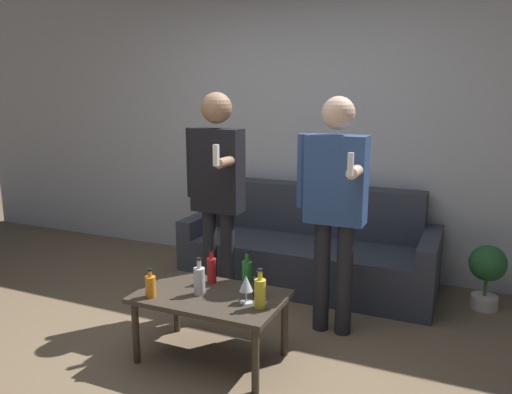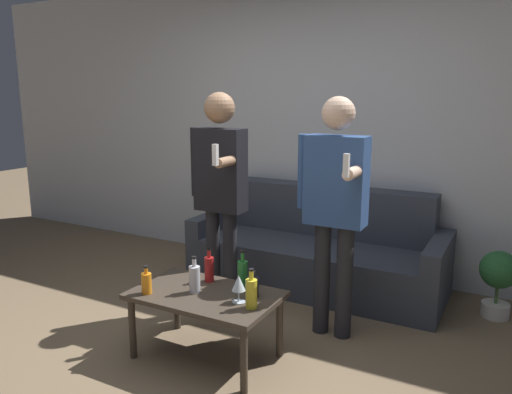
# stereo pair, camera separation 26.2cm
# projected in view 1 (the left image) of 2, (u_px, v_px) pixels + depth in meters

# --- Properties ---
(ground_plane) EXTENTS (16.00, 16.00, 0.00)m
(ground_plane) POSITION_uv_depth(u_px,v_px,m) (180.00, 370.00, 3.01)
(ground_plane) COLOR #756047
(wall_back) EXTENTS (8.00, 0.06, 2.70)m
(wall_back) POSITION_uv_depth(u_px,v_px,m) (299.00, 125.00, 4.64)
(wall_back) COLOR silver
(wall_back) RESTS_ON ground_plane
(couch) EXTENTS (2.13, 0.83, 0.83)m
(couch) POSITION_uv_depth(u_px,v_px,m) (310.00, 250.00, 4.36)
(couch) COLOR #383D47
(couch) RESTS_ON ground_plane
(coffee_table) EXTENTS (0.90, 0.55, 0.43)m
(coffee_table) POSITION_uv_depth(u_px,v_px,m) (211.00, 302.00, 3.07)
(coffee_table) COLOR #3D3328
(coffee_table) RESTS_ON ground_plane
(bottle_orange) EXTENTS (0.06, 0.06, 0.18)m
(bottle_orange) POSITION_uv_depth(u_px,v_px,m) (150.00, 286.00, 3.01)
(bottle_orange) COLOR orange
(bottle_orange) RESTS_ON coffee_table
(bottle_green) EXTENTS (0.07, 0.07, 0.16)m
(bottle_green) POSITION_uv_depth(u_px,v_px,m) (259.00, 286.00, 3.01)
(bottle_green) COLOR black
(bottle_green) RESTS_ON coffee_table
(bottle_dark) EXTENTS (0.07, 0.07, 0.23)m
(bottle_dark) POSITION_uv_depth(u_px,v_px,m) (199.00, 280.00, 3.04)
(bottle_dark) COLOR silver
(bottle_dark) RESTS_ON coffee_table
(bottle_yellow) EXTENTS (0.06, 0.06, 0.23)m
(bottle_yellow) POSITION_uv_depth(u_px,v_px,m) (212.00, 270.00, 3.23)
(bottle_yellow) COLOR #B21E1E
(bottle_yellow) RESTS_ON coffee_table
(bottle_red) EXTENTS (0.07, 0.07, 0.24)m
(bottle_red) POSITION_uv_depth(u_px,v_px,m) (260.00, 293.00, 2.85)
(bottle_red) COLOR yellow
(bottle_red) RESTS_ON coffee_table
(bottle_clear) EXTENTS (0.06, 0.06, 0.25)m
(bottle_clear) POSITION_uv_depth(u_px,v_px,m) (247.00, 274.00, 3.12)
(bottle_clear) COLOR #23752D
(bottle_clear) RESTS_ON coffee_table
(wine_glass_near) EXTENTS (0.08, 0.08, 0.17)m
(wine_glass_near) POSITION_uv_depth(u_px,v_px,m) (246.00, 284.00, 2.91)
(wine_glass_near) COLOR silver
(wine_glass_near) RESTS_ON coffee_table
(person_standing_left) EXTENTS (0.44, 0.41, 1.65)m
(person_standing_left) POSITION_uv_depth(u_px,v_px,m) (217.00, 185.00, 3.59)
(person_standing_left) COLOR #232328
(person_standing_left) RESTS_ON ground_plane
(person_standing_right) EXTENTS (0.47, 0.42, 1.62)m
(person_standing_right) POSITION_uv_depth(u_px,v_px,m) (335.00, 197.00, 3.32)
(person_standing_right) COLOR #232328
(person_standing_right) RESTS_ON ground_plane
(potted_plant) EXTENTS (0.28, 0.28, 0.51)m
(potted_plant) POSITION_uv_depth(u_px,v_px,m) (487.00, 270.00, 3.81)
(potted_plant) COLOR silver
(potted_plant) RESTS_ON ground_plane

